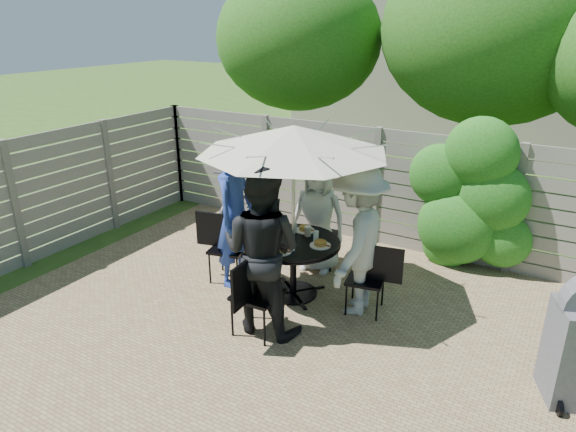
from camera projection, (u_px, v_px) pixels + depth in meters
The scene contains 22 objects.
backyard_envelope at pixel (489, 49), 13.09m from camera, with size 60.00×60.00×5.00m.
patio_table at pixel (293, 258), 6.46m from camera, with size 1.26×1.26×0.76m.
umbrella at pixel (294, 139), 5.91m from camera, with size 2.48×2.48×2.21m.
chair_back at pixel (321, 246), 7.36m from camera, with size 0.54×0.72×0.96m.
person_back at pixel (318, 216), 7.06m from camera, with size 0.78×0.51×1.60m, color silver.
chair_left at pixel (228, 261), 6.93m from camera, with size 0.73×0.55×0.95m.
person_left at pixel (235, 216), 6.63m from camera, with size 0.70×0.46×1.92m, color #243D9F.
chair_front at pixel (257, 310), 5.72m from camera, with size 0.50×0.73×1.00m.
person_front at pixel (262, 251), 5.60m from camera, with size 0.95×0.74×1.95m, color black.
chair_right at pixel (366, 292), 6.17m from camera, with size 0.67×0.50×0.89m.
person_right at pixel (358, 241), 5.99m from camera, with size 1.19×0.68×1.84m, color #A2A49F.
plate_back at pixel (305, 229), 6.67m from camera, with size 0.26×0.26×0.06m.
plate_left at pixel (268, 234), 6.51m from camera, with size 0.26×0.26×0.06m.
plate_front at pixel (281, 250), 6.06m from camera, with size 0.26×0.26×0.06m.
plate_right at pixel (320, 244), 6.22m from camera, with size 0.26×0.26×0.06m.
glass_back at pixel (294, 227), 6.61m from camera, with size 0.07×0.07×0.14m, color silver.
glass_left at pixel (271, 235), 6.36m from camera, with size 0.07×0.07×0.14m, color silver.
glass_front at pixel (292, 245), 6.09m from camera, with size 0.07×0.07×0.14m, color silver.
glass_right at pixel (316, 236), 6.33m from camera, with size 0.07×0.07×0.14m, color silver.
syrup_jug at pixel (291, 233), 6.41m from camera, with size 0.09×0.09×0.16m, color #59280C.
coffee_cup at pixel (308, 232), 6.50m from camera, with size 0.08×0.08×0.12m, color #C6B293.
bicycle at pixel (251, 196), 8.67m from camera, with size 0.72×2.07×1.09m, color #333338.
Camera 1 is at (2.66, -4.15, 3.35)m, focal length 32.00 mm.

